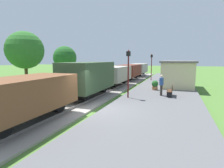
{
  "coord_description": "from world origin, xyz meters",
  "views": [
    {
      "loc": [
        4.45,
        -9.71,
        3.25
      ],
      "look_at": [
        -0.17,
        3.03,
        1.38
      ],
      "focal_mm": 29.41,
      "sensor_mm": 36.0,
      "label": 1
    }
  ],
  "objects_px": {
    "lamp_post_far": "(152,62)",
    "tree_trackside_mid": "(25,50)",
    "station_hut": "(178,73)",
    "potted_planter": "(155,85)",
    "person_waiting": "(161,84)",
    "lamp_post_near": "(128,65)",
    "bench_near_hut": "(171,90)",
    "tree_trackside_far": "(65,58)",
    "freight_train": "(114,75)"
  },
  "relations": [
    {
      "from": "station_hut",
      "to": "bench_near_hut",
      "type": "relative_size",
      "value": 3.87
    },
    {
      "from": "bench_near_hut",
      "to": "potted_planter",
      "type": "relative_size",
      "value": 1.64
    },
    {
      "from": "bench_near_hut",
      "to": "tree_trackside_far",
      "type": "relative_size",
      "value": 0.3
    },
    {
      "from": "lamp_post_near",
      "to": "tree_trackside_far",
      "type": "height_order",
      "value": "tree_trackside_far"
    },
    {
      "from": "person_waiting",
      "to": "lamp_post_far",
      "type": "bearing_deg",
      "value": -66.46
    },
    {
      "from": "bench_near_hut",
      "to": "tree_trackside_far",
      "type": "distance_m",
      "value": 15.46
    },
    {
      "from": "bench_near_hut",
      "to": "person_waiting",
      "type": "height_order",
      "value": "person_waiting"
    },
    {
      "from": "station_hut",
      "to": "potted_planter",
      "type": "bearing_deg",
      "value": -121.12
    },
    {
      "from": "potted_planter",
      "to": "tree_trackside_mid",
      "type": "height_order",
      "value": "tree_trackside_mid"
    },
    {
      "from": "station_hut",
      "to": "potted_planter",
      "type": "relative_size",
      "value": 6.33
    },
    {
      "from": "freight_train",
      "to": "tree_trackside_mid",
      "type": "bearing_deg",
      "value": -130.7
    },
    {
      "from": "tree_trackside_far",
      "to": "lamp_post_far",
      "type": "bearing_deg",
      "value": 24.39
    },
    {
      "from": "freight_train",
      "to": "lamp_post_far",
      "type": "relative_size",
      "value": 8.81
    },
    {
      "from": "bench_near_hut",
      "to": "potted_planter",
      "type": "bearing_deg",
      "value": 120.41
    },
    {
      "from": "freight_train",
      "to": "tree_trackside_far",
      "type": "xyz_separation_m",
      "value": [
        -7.67,
        1.85,
        1.92
      ]
    },
    {
      "from": "station_hut",
      "to": "tree_trackside_far",
      "type": "distance_m",
      "value": 14.57
    },
    {
      "from": "potted_planter",
      "to": "bench_near_hut",
      "type": "bearing_deg",
      "value": -59.59
    },
    {
      "from": "bench_near_hut",
      "to": "person_waiting",
      "type": "bearing_deg",
      "value": 176.42
    },
    {
      "from": "lamp_post_near",
      "to": "tree_trackside_mid",
      "type": "distance_m",
      "value": 9.21
    },
    {
      "from": "potted_planter",
      "to": "lamp_post_near",
      "type": "xyz_separation_m",
      "value": [
        -1.53,
        -4.39,
        2.08
      ]
    },
    {
      "from": "lamp_post_near",
      "to": "tree_trackside_far",
      "type": "distance_m",
      "value": 13.38
    },
    {
      "from": "station_hut",
      "to": "person_waiting",
      "type": "distance_m",
      "value": 6.11
    },
    {
      "from": "lamp_post_near",
      "to": "tree_trackside_mid",
      "type": "xyz_separation_m",
      "value": [
        -9.09,
        -0.93,
        1.18
      ]
    },
    {
      "from": "person_waiting",
      "to": "tree_trackside_far",
      "type": "bearing_deg",
      "value": -12.78
    },
    {
      "from": "lamp_post_far",
      "to": "tree_trackside_mid",
      "type": "relative_size",
      "value": 0.66
    },
    {
      "from": "potted_planter",
      "to": "freight_train",
      "type": "bearing_deg",
      "value": 162.81
    },
    {
      "from": "person_waiting",
      "to": "tree_trackside_mid",
      "type": "height_order",
      "value": "tree_trackside_mid"
    },
    {
      "from": "lamp_post_far",
      "to": "tree_trackside_mid",
      "type": "distance_m",
      "value": 16.4
    },
    {
      "from": "person_waiting",
      "to": "potted_planter",
      "type": "height_order",
      "value": "person_waiting"
    },
    {
      "from": "lamp_post_near",
      "to": "tree_trackside_far",
      "type": "bearing_deg",
      "value": 144.7
    },
    {
      "from": "tree_trackside_far",
      "to": "bench_near_hut",
      "type": "bearing_deg",
      "value": -23.18
    },
    {
      "from": "person_waiting",
      "to": "station_hut",
      "type": "bearing_deg",
      "value": -90.04
    },
    {
      "from": "tree_trackside_mid",
      "to": "person_waiting",
      "type": "bearing_deg",
      "value": 13.29
    },
    {
      "from": "freight_train",
      "to": "bench_near_hut",
      "type": "bearing_deg",
      "value": -33.16
    },
    {
      "from": "freight_train",
      "to": "tree_trackside_mid",
      "type": "distance_m",
      "value": 9.31
    },
    {
      "from": "person_waiting",
      "to": "lamp_post_far",
      "type": "relative_size",
      "value": 0.46
    },
    {
      "from": "lamp_post_far",
      "to": "potted_planter",
      "type": "bearing_deg",
      "value": -79.54
    },
    {
      "from": "station_hut",
      "to": "bench_near_hut",
      "type": "bearing_deg",
      "value": -94.38
    },
    {
      "from": "lamp_post_near",
      "to": "lamp_post_far",
      "type": "xyz_separation_m",
      "value": [
        0.0,
        12.67,
        0.0
      ]
    },
    {
      "from": "lamp_post_near",
      "to": "bench_near_hut",
      "type": "bearing_deg",
      "value": 29.21
    },
    {
      "from": "freight_train",
      "to": "tree_trackside_far",
      "type": "relative_size",
      "value": 6.57
    },
    {
      "from": "person_waiting",
      "to": "tree_trackside_far",
      "type": "xyz_separation_m",
      "value": [
        -13.26,
        5.95,
        2.2
      ]
    },
    {
      "from": "potted_planter",
      "to": "tree_trackside_mid",
      "type": "bearing_deg",
      "value": -153.39
    },
    {
      "from": "station_hut",
      "to": "tree_trackside_far",
      "type": "xyz_separation_m",
      "value": [
        -14.46,
        -0.02,
        1.73
      ]
    },
    {
      "from": "bench_near_hut",
      "to": "tree_trackside_far",
      "type": "bearing_deg",
      "value": 156.82
    },
    {
      "from": "person_waiting",
      "to": "lamp_post_near",
      "type": "relative_size",
      "value": 0.46
    },
    {
      "from": "potted_planter",
      "to": "lamp_post_far",
      "type": "height_order",
      "value": "lamp_post_far"
    },
    {
      "from": "freight_train",
      "to": "person_waiting",
      "type": "bearing_deg",
      "value": -36.21
    },
    {
      "from": "person_waiting",
      "to": "lamp_post_near",
      "type": "xyz_separation_m",
      "value": [
        -2.35,
        -1.78,
        1.62
      ]
    },
    {
      "from": "bench_near_hut",
      "to": "person_waiting",
      "type": "relative_size",
      "value": 0.88
    }
  ]
}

